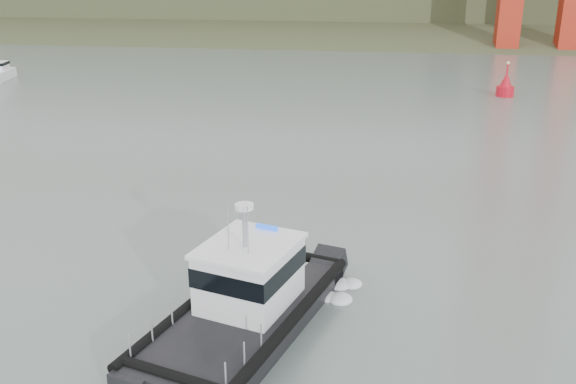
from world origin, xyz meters
TOP-DOWN VIEW (x-y plane):
  - ground at (0.00, 0.00)m, footprint 400.00×400.00m
  - patrol_boat at (-2.02, 0.34)m, footprint 5.95×10.13m
  - nav_buoy at (12.88, 42.45)m, footprint 1.60×1.60m

SIDE VIEW (x-z plane):
  - ground at x=0.00m, z-range 0.00..0.00m
  - nav_buoy at x=12.88m, z-range -0.79..2.54m
  - patrol_boat at x=-2.02m, z-range -1.16..3.48m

